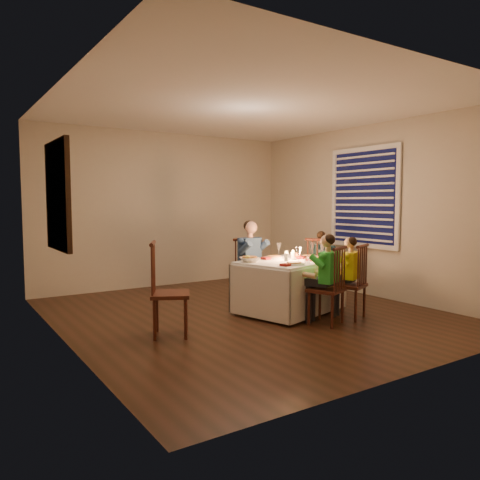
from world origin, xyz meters
TOP-DOWN VIEW (x-y plane):
  - ground at (0.00, 0.00)m, footprint 5.00×5.00m
  - wall_left at (-2.25, 0.00)m, footprint 0.02×5.00m
  - wall_right at (2.25, 0.00)m, footprint 0.02×5.00m
  - wall_back at (0.00, 2.50)m, footprint 4.50×0.02m
  - ceiling at (0.00, 0.00)m, footprint 5.00×5.00m
  - dining_table at (0.52, -0.20)m, footprint 1.51×1.26m
  - chair_adult at (0.39, 0.49)m, footprint 0.43×0.42m
  - chair_near_left at (0.48, -0.91)m, footprint 0.49×0.48m
  - chair_near_right at (0.93, -0.85)m, footprint 0.49×0.48m
  - chair_end at (1.32, 0.06)m, footprint 0.48×0.49m
  - chair_extra at (-1.24, -0.34)m, footprint 0.55×0.55m
  - adult at (0.39, 0.49)m, footprint 0.47×0.44m
  - child_green at (0.48, -0.91)m, footprint 0.45×0.43m
  - child_yellow at (0.93, -0.85)m, footprint 0.41×0.39m
  - child_teal at (1.32, 0.06)m, footprint 0.40×0.42m
  - setting_adult at (0.49, 0.09)m, footprint 0.32×0.32m
  - setting_green at (0.31, -0.54)m, footprint 0.32×0.32m
  - setting_yellow at (0.88, -0.36)m, footprint 0.32×0.32m
  - setting_teal at (0.94, -0.09)m, footprint 0.32×0.32m
  - candle_left at (0.45, -0.22)m, footprint 0.06×0.06m
  - candle_right at (0.59, -0.18)m, footprint 0.06×0.06m
  - squash at (-0.05, -0.07)m, footprint 0.09×0.09m
  - orange_fruit at (0.75, -0.09)m, footprint 0.08×0.08m
  - serving_bowl at (-0.01, -0.05)m, footprint 0.27×0.27m
  - wall_mirror at (-2.22, 0.30)m, footprint 0.06×0.95m
  - window_blinds at (2.21, 0.10)m, footprint 0.07×1.34m

SIDE VIEW (x-z plane):
  - ground at x=0.00m, z-range 0.00..0.00m
  - chair_adult at x=0.39m, z-range -0.46..0.46m
  - chair_near_left at x=0.48m, z-range -0.46..0.46m
  - chair_near_right at x=0.93m, z-range -0.46..0.46m
  - chair_end at x=1.32m, z-range -0.46..0.46m
  - chair_extra at x=-1.24m, z-range -0.51..0.51m
  - adult at x=0.39m, z-range -0.59..0.59m
  - child_green at x=0.48m, z-range -0.53..0.53m
  - child_yellow at x=0.93m, z-range -0.50..0.50m
  - child_teal at x=1.32m, z-range -0.51..0.51m
  - dining_table at x=0.52m, z-range 0.16..0.81m
  - setting_adult at x=0.49m, z-range 0.68..0.70m
  - setting_green at x=0.31m, z-range 0.68..0.70m
  - setting_yellow at x=0.88m, z-range 0.68..0.70m
  - setting_teal at x=0.94m, z-range 0.68..0.70m
  - serving_bowl at x=-0.01m, z-range 0.68..0.74m
  - orange_fruit at x=0.75m, z-range 0.68..0.76m
  - squash at x=-0.05m, z-range 0.68..0.77m
  - candle_left at x=0.45m, z-range 0.68..0.78m
  - candle_right at x=0.59m, z-range 0.68..0.78m
  - wall_left at x=-2.25m, z-range 0.00..2.60m
  - wall_right at x=2.25m, z-range 0.00..2.60m
  - wall_back at x=0.00m, z-range 0.00..2.60m
  - wall_mirror at x=-2.22m, z-range 0.92..2.08m
  - window_blinds at x=2.21m, z-range 0.73..2.27m
  - ceiling at x=0.00m, z-range 2.60..2.60m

